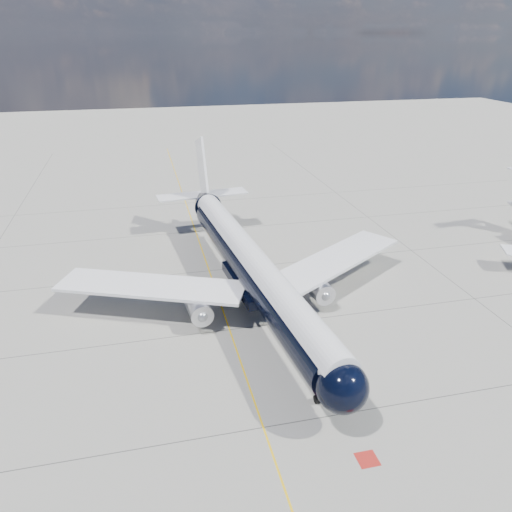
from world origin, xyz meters
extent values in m
plane|color=gray|center=(0.00, 30.00, 0.00)|extent=(320.00, 320.00, 0.00)
cube|color=#EDB60C|center=(0.00, 25.00, 0.00)|extent=(0.16, 160.00, 0.01)
cube|color=maroon|center=(6.80, -10.00, 0.00)|extent=(1.60, 1.60, 0.01)
cylinder|color=black|center=(3.71, 14.65, 4.56)|extent=(7.87, 41.44, 4.12)
sphere|color=black|center=(5.69, -6.96, 4.56)|extent=(4.48, 4.48, 4.12)
cone|color=black|center=(1.38, 40.04, 5.21)|extent=(4.80, 7.94, 4.12)
cylinder|color=silver|center=(3.71, 14.65, 5.59)|extent=(7.17, 43.51, 3.22)
cube|color=black|center=(5.71, -7.18, 5.15)|extent=(2.71, 1.53, 0.60)
cube|color=silver|center=(-7.79, 15.23, 3.58)|extent=(21.31, 13.06, 0.35)
cube|color=silver|center=(14.91, 17.31, 3.58)|extent=(20.40, 15.96, 0.35)
cube|color=black|center=(3.71, 14.65, 3.04)|extent=(5.53, 11.22, 1.09)
cylinder|color=silver|center=(-3.12, 11.84, 2.33)|extent=(2.88, 5.19, 2.43)
cylinder|color=silver|center=(10.93, 13.13, 2.33)|extent=(2.88, 5.19, 2.43)
sphere|color=gray|center=(-2.91, 9.57, 2.33)|extent=(1.30, 1.30, 1.19)
sphere|color=gray|center=(11.14, 10.86, 2.33)|extent=(1.30, 1.30, 1.19)
cube|color=silver|center=(-3.14, 12.06, 3.15)|extent=(0.56, 3.48, 1.19)
cube|color=silver|center=(10.91, 13.35, 3.15)|extent=(0.56, 3.48, 1.19)
cube|color=silver|center=(1.43, 39.50, 10.74)|extent=(0.97, 6.89, 9.25)
cube|color=silver|center=(1.38, 40.04, 6.08)|extent=(14.36, 4.75, 0.24)
cylinder|color=gray|center=(5.35, -3.18, 1.36)|extent=(0.21, 0.21, 2.28)
cylinder|color=black|center=(5.13, -3.20, 0.38)|extent=(0.26, 0.77, 0.76)
cylinder|color=black|center=(5.56, -3.16, 0.38)|extent=(0.26, 0.77, 0.76)
cylinder|color=gray|center=(0.10, 15.95, 1.46)|extent=(0.31, 0.31, 2.06)
cylinder|color=gray|center=(7.02, 16.58, 1.46)|extent=(0.31, 0.31, 2.06)
cylinder|color=black|center=(0.16, 15.35, 0.60)|extent=(0.60, 1.23, 1.19)
cylinder|color=black|center=(0.05, 16.54, 0.60)|extent=(0.60, 1.23, 1.19)
cylinder|color=black|center=(7.07, 15.99, 0.60)|extent=(0.60, 1.23, 1.19)
cylinder|color=black|center=(6.96, 17.18, 0.60)|extent=(0.60, 1.23, 1.19)
camera|label=1|loc=(-7.75, -35.22, 29.23)|focal=35.00mm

